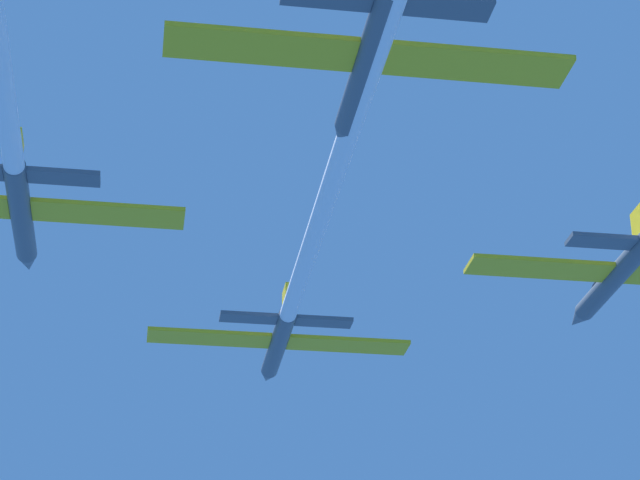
# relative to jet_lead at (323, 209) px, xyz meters

# --- Properties ---
(jet_lead) EXTENTS (19.92, 75.15, 3.30)m
(jet_lead) POSITION_rel_jet_lead_xyz_m (0.00, 0.00, 0.00)
(jet_lead) COLOR #4C5660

